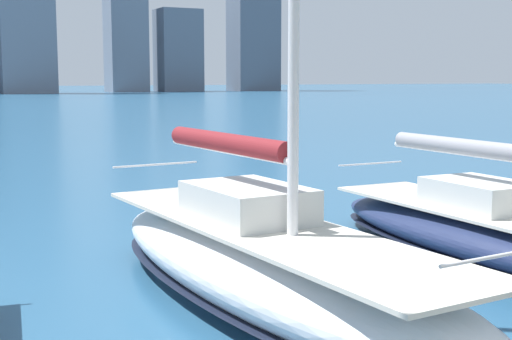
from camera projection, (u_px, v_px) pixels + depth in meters
The scene contains 2 objects.
sailboat_grey at pixel (499, 232), 13.55m from camera, with size 2.54×9.39×12.42m.
sailboat_maroon at pixel (265, 261), 10.92m from camera, with size 2.98×9.66×12.40m.
Camera 1 is at (4.94, 1.97, 3.54)m, focal length 50.00 mm.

